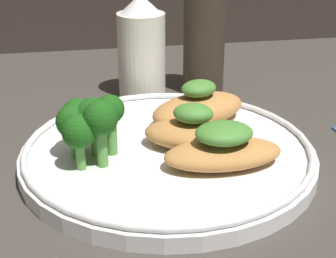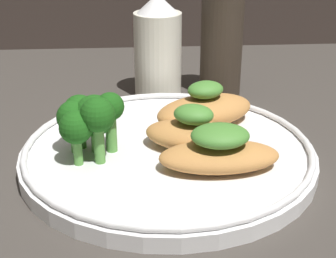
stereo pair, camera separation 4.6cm
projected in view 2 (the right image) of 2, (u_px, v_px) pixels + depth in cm
name	position (u px, v px, depth cm)	size (l,w,h in cm)	color
ground_plane	(168.00, 167.00, 47.93)	(180.00, 180.00, 1.00)	#3D3833
plate	(168.00, 153.00, 47.31)	(26.94, 26.94, 2.00)	white
grilled_meat_front	(219.00, 152.00, 43.18)	(10.33, 5.08, 3.93)	#BC7F42
grilled_meat_middle	(193.00, 132.00, 46.81)	(10.06, 7.62, 4.22)	#BC7F42
grilled_meat_back	(205.00, 109.00, 51.55)	(11.62, 8.97, 4.50)	#BC7F42
broccoli_bunch	(89.00, 117.00, 44.72)	(6.01, 6.17, 6.00)	#569942
sauce_bottle	(154.00, 48.00, 61.37)	(5.69, 5.69, 12.32)	silver
pepper_grinder	(222.00, 37.00, 61.35)	(5.03, 5.03, 15.99)	#382D23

